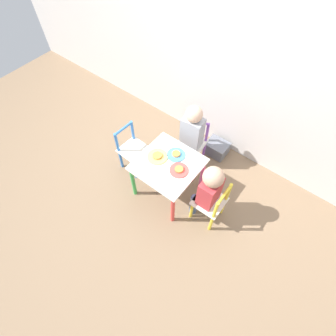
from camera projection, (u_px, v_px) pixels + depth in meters
The scene contains 12 objects.
ground_plane at pixel (168, 189), 2.69m from camera, with size 6.00×6.00×0.00m, color #7F664C.
house_wall at pixel (239, 26), 2.02m from camera, with size 6.00×0.06×2.60m.
kids_table at pixel (168, 168), 2.38m from camera, with size 0.54×0.54×0.46m.
chair_yellow at pixel (211, 203), 2.31m from camera, with size 0.26×0.26×0.52m.
chair_purple at pixel (193, 143), 2.71m from camera, with size 0.28×0.28×0.52m.
chair_blue at pixel (132, 150), 2.66m from camera, with size 0.27×0.27×0.52m.
child_right at pixel (208, 189), 2.18m from camera, with size 0.22×0.20×0.73m.
child_back at pixel (191, 133), 2.51m from camera, with size 0.21×0.22×0.78m.
plate_right at pixel (179, 170), 2.26m from camera, with size 0.17×0.17×0.03m.
plate_back at pixel (176, 154), 2.36m from camera, with size 0.16×0.16×0.03m.
plate_left at pixel (157, 156), 2.35m from camera, with size 0.18×0.18×0.03m.
storage_bin at pixel (217, 148), 2.90m from camera, with size 0.23×0.19×0.15m.
Camera 1 is at (0.82, -1.06, 2.34)m, focal length 28.00 mm.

